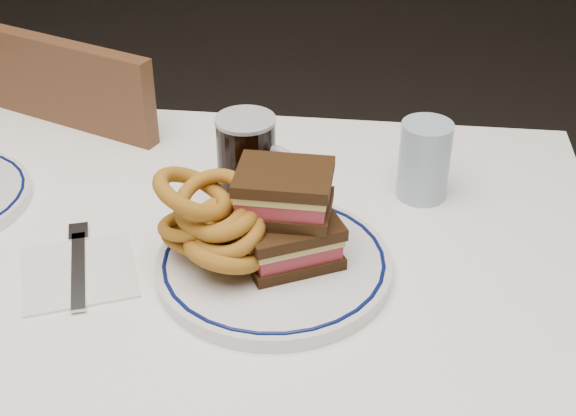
# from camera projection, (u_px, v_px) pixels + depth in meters

# --- Properties ---
(dining_table) EXTENTS (1.27, 0.87, 0.75)m
(dining_table) POSITION_uv_depth(u_px,v_px,m) (130.00, 322.00, 1.09)
(dining_table) COLOR white
(dining_table) RESTS_ON floor
(chair_far) EXTENTS (0.54, 0.54, 0.90)m
(chair_far) POSITION_uv_depth(u_px,v_px,m) (117.00, 214.00, 1.59)
(chair_far) COLOR #4C2F18
(chair_far) RESTS_ON floor
(main_plate) EXTENTS (0.30, 0.30, 0.02)m
(main_plate) POSITION_uv_depth(u_px,v_px,m) (274.00, 265.00, 1.00)
(main_plate) COLOR silver
(main_plate) RESTS_ON dining_table
(reuben_sandwich) EXTENTS (0.14, 0.13, 0.12)m
(reuben_sandwich) POSITION_uv_depth(u_px,v_px,m) (287.00, 216.00, 0.98)
(reuben_sandwich) COLOR black
(reuben_sandwich) RESTS_ON main_plate
(onion_rings_main) EXTENTS (0.15, 0.16, 0.16)m
(onion_rings_main) POSITION_uv_depth(u_px,v_px,m) (215.00, 224.00, 0.97)
(onion_rings_main) COLOR brown
(onion_rings_main) RESTS_ON main_plate
(ketchup_ramekin) EXTENTS (0.06, 0.06, 0.04)m
(ketchup_ramekin) POSITION_uv_depth(u_px,v_px,m) (270.00, 204.00, 1.07)
(ketchup_ramekin) COLOR silver
(ketchup_ramekin) RESTS_ON main_plate
(beer_mug) EXTENTS (0.12, 0.08, 0.14)m
(beer_mug) POSITION_uv_depth(u_px,v_px,m) (248.00, 162.00, 1.10)
(beer_mug) COLOR black
(beer_mug) RESTS_ON dining_table
(water_glass) EXTENTS (0.07, 0.07, 0.11)m
(water_glass) POSITION_uv_depth(u_px,v_px,m) (424.00, 160.00, 1.13)
(water_glass) COLOR #91ACBB
(water_glass) RESTS_ON dining_table
(napkin_fork) EXTENTS (0.18, 0.19, 0.01)m
(napkin_fork) POSITION_uv_depth(u_px,v_px,m) (79.00, 270.00, 1.01)
(napkin_fork) COLOR white
(napkin_fork) RESTS_ON dining_table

